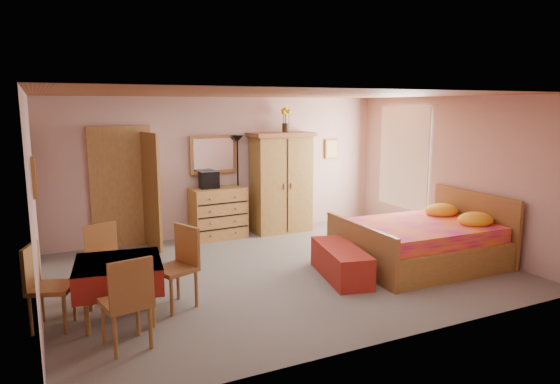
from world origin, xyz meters
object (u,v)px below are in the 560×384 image
chair_west (51,287)px  chair_east (174,268)px  chair_north (109,263)px  dining_table (120,290)px  sunflower_vase (286,120)px  chest_of_drawers (218,213)px  wall_mirror (213,154)px  wardrobe (281,183)px  chair_south (126,301)px  bench (341,262)px  stereo (209,180)px  bed (420,231)px  floor_lamp (238,185)px

chair_west → chair_east: bearing=108.6°
chair_north → chair_east: chair_east is taller
chair_north → chair_west: (-0.69, -0.64, 0.01)m
dining_table → chair_north: bearing=91.7°
sunflower_vase → chair_west: 5.45m
chest_of_drawers → chair_north: bearing=-138.4°
wall_mirror → chair_north: bearing=-134.5°
wardrobe → chair_south: size_ratio=1.98×
dining_table → chair_east: bearing=4.9°
chest_of_drawers → wall_mirror: size_ratio=1.11×
chest_of_drawers → wardrobe: bearing=-5.2°
chair_west → wall_mirror: bearing=155.8°
bench → dining_table: 3.07m
dining_table → chair_east: size_ratio=0.95×
bench → chair_south: 3.23m
wall_mirror → chair_south: (-2.24, -3.87, -1.06)m
sunflower_vase → bench: bearing=-100.6°
chest_of_drawers → chair_west: bearing=-138.8°
chest_of_drawers → chair_south: size_ratio=1.02×
sunflower_vase → dining_table: (-3.61, -2.94, -1.83)m
sunflower_vase → chair_east: (-2.95, -2.89, -1.67)m
chair_south → chair_north: size_ratio=1.03×
chair_north → chair_east: size_ratio=0.95×
stereo → sunflower_vase: (1.55, -0.01, 1.07)m
chest_of_drawers → chair_east: 3.25m
chair_west → wardrobe: bearing=143.1°
wall_mirror → bed: size_ratio=0.39×
chair_west → bed: bearing=109.3°
wall_mirror → bench: size_ratio=0.67×
sunflower_vase → stereo: bearing=179.5°
stereo → dining_table: size_ratio=0.35×
wardrobe → bench: bearing=-99.6°
wardrobe → chest_of_drawers: bearing=176.7°
chair_east → sunflower_vase: bearing=-67.7°
bed → chair_north: (-4.52, 0.64, -0.06)m
stereo → bench: stereo is taller
wall_mirror → chair_south: wall_mirror is taller
chair_north → chair_west: bearing=24.2°
chair_east → dining_table: bearing=72.8°
chair_west → floor_lamp: bearing=150.8°
chest_of_drawers → bed: (2.30, -2.85, 0.06)m
wall_mirror → dining_table: bearing=-127.0°
floor_lamp → dining_table: bearing=-131.1°
chest_of_drawers → chair_east: chair_east is taller
floor_lamp → chair_west: floor_lamp is taller
stereo → dining_table: bearing=-124.8°
stereo → sunflower_vase: size_ratio=0.71×
stereo → chair_north: 3.12m
wardrobe → bench: size_ratio=1.45×
chest_of_drawers → wall_mirror: (0.00, 0.21, 1.08)m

